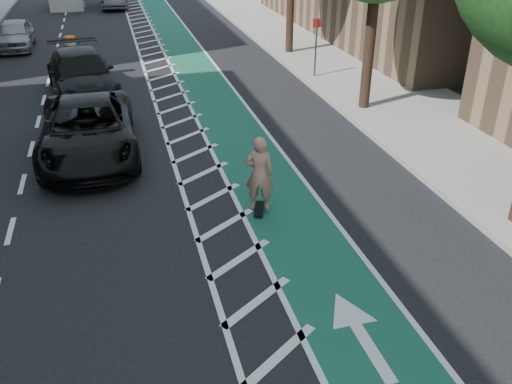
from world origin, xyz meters
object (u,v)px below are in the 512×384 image
object	(u,v)px
suv_near	(88,129)
barrel_a	(56,125)
skateboarder	(259,174)
suv_far	(81,74)

from	to	relation	value
suv_near	barrel_a	size ratio (longest dim) A/B	6.97
skateboarder	suv_near	xyz separation A→B (m)	(-3.86, 4.49, -0.21)
skateboarder	suv_far	world-z (taller)	skateboarder
suv_near	suv_far	size ratio (longest dim) A/B	1.01
suv_near	barrel_a	world-z (taller)	suv_near
skateboarder	barrel_a	world-z (taller)	skateboarder
barrel_a	skateboarder	bearing A→B (deg)	-51.67
barrel_a	suv_near	bearing A→B (deg)	-58.60
suv_near	barrel_a	bearing A→B (deg)	121.38
skateboarder	suv_far	size ratio (longest dim) A/B	0.32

